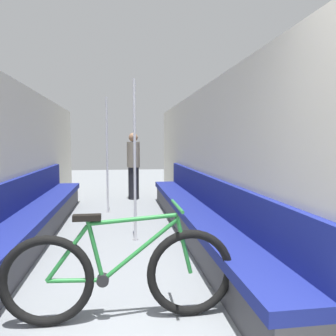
{
  "coord_description": "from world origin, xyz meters",
  "views": [
    {
      "loc": [
        0.08,
        -0.98,
        1.34
      ],
      "look_at": [
        0.63,
        2.88,
        1.03
      ],
      "focal_mm": 35.0,
      "sensor_mm": 36.0,
      "label": 1
    }
  ],
  "objects": [
    {
      "name": "wall_right",
      "position": [
        1.4,
        3.56,
        1.1
      ],
      "size": [
        0.1,
        10.32,
        2.19
      ],
      "primitive_type": "cube",
      "color": "beige",
      "rests_on": "ground"
    },
    {
      "name": "bicycle",
      "position": [
        0.06,
        1.41,
        0.35
      ],
      "size": [
        1.73,
        0.46,
        0.87
      ],
      "rotation": [
        0.0,
        0.0,
        -0.21
      ],
      "color": "black",
      "rests_on": "ground"
    },
    {
      "name": "passenger_standing",
      "position": [
        0.36,
        6.68,
        0.8
      ],
      "size": [
        0.3,
        0.3,
        1.55
      ],
      "rotation": [
        0.0,
        0.0,
        -0.75
      ],
      "color": "black",
      "rests_on": "ground"
    },
    {
      "name": "grab_pole_near",
      "position": [
        0.26,
        3.44,
        1.06
      ],
      "size": [
        0.08,
        0.08,
        2.17
      ],
      "color": "gray",
      "rests_on": "ground"
    },
    {
      "name": "wall_left",
      "position": [
        -1.4,
        3.56,
        1.1
      ],
      "size": [
        0.1,
        10.32,
        2.19
      ],
      "primitive_type": "cube",
      "color": "beige",
      "rests_on": "ground"
    },
    {
      "name": "bench_seat_row_right",
      "position": [
        1.13,
        3.54,
        0.28
      ],
      "size": [
        0.49,
        5.86,
        0.86
      ],
      "color": "#3D3D42",
      "rests_on": "ground"
    },
    {
      "name": "bench_seat_row_left",
      "position": [
        -1.13,
        3.54,
        0.28
      ],
      "size": [
        0.49,
        5.86,
        0.86
      ],
      "color": "#3D3D42",
      "rests_on": "ground"
    },
    {
      "name": "grab_pole_far",
      "position": [
        -0.19,
        5.31,
        1.06
      ],
      "size": [
        0.08,
        0.08,
        2.17
      ],
      "color": "gray",
      "rests_on": "ground"
    }
  ]
}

